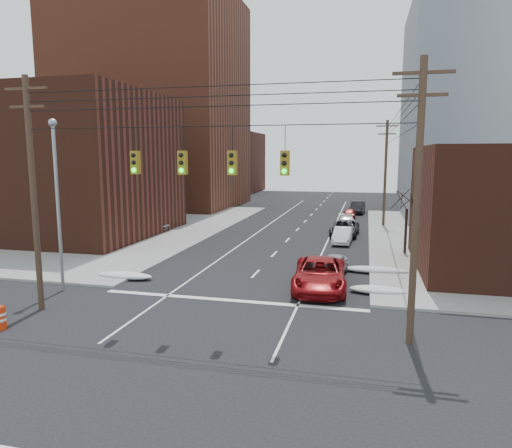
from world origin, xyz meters
The scene contains 27 objects.
ground centered at (0.00, 0.00, 0.00)m, with size 160.00×160.00×0.00m, color black.
sidewalk_nw centered at (-27.00, 27.00, 0.07)m, with size 40.00×40.00×0.15m, color gray.
building_brick_tall centered at (-24.00, 48.00, 15.00)m, with size 24.00×20.00×30.00m, color brown.
building_brick_near centered at (-22.00, 22.00, 6.50)m, with size 20.00×16.00×13.00m, color #482115.
building_brick_far centered at (-26.00, 74.00, 6.00)m, with size 22.00×18.00×12.00m, color #482115.
building_office centered at (22.00, 44.00, 12.50)m, with size 22.00×20.00×25.00m, color gray.
building_glass centered at (24.00, 70.00, 11.00)m, with size 20.00×18.00×22.00m, color gray.
utility_pole_left centered at (-8.50, 3.00, 5.78)m, with size 2.20×0.28×11.00m.
utility_pole_right centered at (8.50, 3.00, 5.78)m, with size 2.20×0.28×11.00m.
utility_pole_far centered at (8.50, 34.00, 5.78)m, with size 2.20×0.28×11.00m.
traffic_signals centered at (0.10, 2.97, 7.17)m, with size 17.00×0.42×2.02m.
street_light centered at (-9.50, 6.00, 5.54)m, with size 0.44×0.44×9.32m.
bare_tree centered at (9.59, 20.00, 2.32)m, with size 2.09×2.20×4.93m.
snow_nw centered at (-7.40, 9.00, 0.21)m, with size 3.50×1.08×0.42m, color silver.
snow_ne centered at (7.40, 9.50, 0.21)m, with size 3.00×1.08×0.42m, color silver.
snow_east_far centered at (7.40, 14.00, 0.21)m, with size 4.00×1.08×0.42m, color silver.
red_pickup centered at (4.26, 9.59, 0.86)m, with size 2.84×6.16×1.71m, color maroon.
parked_car_a centered at (4.80, 12.85, 0.63)m, with size 1.49×3.71×1.26m, color #B0AFB4.
parked_car_b centered at (4.80, 23.64, 0.68)m, with size 1.43×4.11×1.35m, color white.
parked_car_c centered at (4.80, 27.37, 0.72)m, with size 2.40×5.20×1.44m, color black.
parked_car_d centered at (4.83, 30.85, 0.70)m, with size 1.95×4.81×1.40m, color silver.
parked_car_e centered at (4.80, 39.15, 0.61)m, with size 1.45×3.60×1.23m, color maroon.
parked_car_f centered at (5.64, 44.80, 0.79)m, with size 1.66×4.77×1.57m, color black.
lot_car_a centered at (-14.32, 21.46, 0.84)m, with size 1.46×4.20×1.38m, color silver.
lot_car_b centered at (-14.32, 24.95, 0.85)m, with size 2.32×5.02×1.40m, color #9E9EA3.
lot_car_c centered at (-19.82, 18.46, 0.94)m, with size 2.21×5.44×1.58m, color black.
lot_car_d centered at (-17.27, 25.33, 0.91)m, with size 1.79×4.45×1.52m, color #B4B5B9.
Camera 1 is at (6.60, -15.22, 7.39)m, focal length 32.00 mm.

